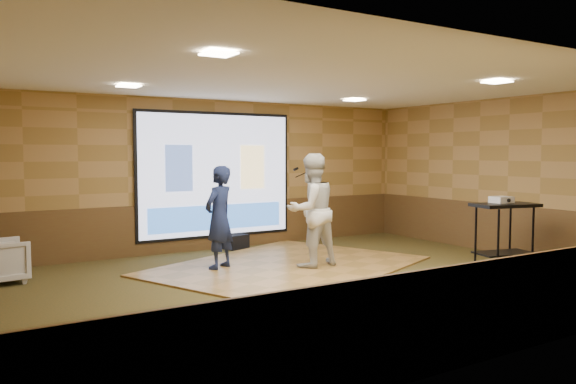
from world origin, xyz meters
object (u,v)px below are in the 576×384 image
projector_screen (217,176)px  av_table (505,222)px  projector (501,200)px  dance_floor (288,266)px  banquet_chair (0,261)px  duffel_bag (236,242)px  mic_stand (312,222)px  player_right (311,210)px  player_left (219,217)px

projector_screen → av_table: (3.25, -4.34, -0.67)m
projector → dance_floor: bearing=152.8°
banquet_chair → dance_floor: bearing=-112.6°
projector → duffel_bag: 5.11m
projector_screen → mic_stand: bearing=-18.3°
dance_floor → av_table: (2.96, -2.07, 0.79)m
projector_screen → player_right: bearing=-77.4°
projector_screen → dance_floor: 2.72m
dance_floor → player_right: bearing=-44.2°
player_right → projector: player_right is taller
player_right → player_left: bearing=-28.5°
av_table → mic_stand: mic_stand is taller
player_right → projector: bearing=144.9°
player_left → av_table: size_ratio=1.54×
projector_screen → player_left: size_ratio=1.95×
av_table → projector_screen: bearing=126.8°
player_right → av_table: player_right is taller
dance_floor → projector: size_ratio=13.49×
av_table → projector: size_ratio=3.43×
banquet_chair → player_left: bearing=-111.5°
projector_screen → player_left: bearing=-113.3°
mic_stand → duffel_bag: (-1.56, 0.44, -0.35)m
projector_screen → banquet_chair: 4.29m
av_table → banquet_chair: size_ratio=1.52×
av_table → duffel_bag: size_ratio=2.39×
player_left → duffel_bag: bearing=-153.9°
dance_floor → duffel_bag: (0.05, 2.09, 0.13)m
player_left → banquet_chair: bearing=-44.8°
dance_floor → mic_stand: bearing=45.8°
player_right → mic_stand: size_ratio=1.15×
duffel_bag → av_table: bearing=-55.0°
projector_screen → av_table: 5.46m
mic_stand → projector: bearing=-84.5°
mic_stand → duffel_bag: mic_stand is taller
dance_floor → av_table: av_table is taller
mic_stand → duffel_bag: 1.66m
dance_floor → duffel_bag: bearing=88.6°
player_right → av_table: size_ratio=1.72×
mic_stand → projector_screen: bearing=146.4°
dance_floor → banquet_chair: size_ratio=5.98×
projector → duffel_bag: size_ratio=0.70×
dance_floor → player_left: player_left is taller
projector → av_table: bearing=-98.6°
player_right → projector: size_ratio=5.88×
projector → mic_stand: bearing=117.0°
projector_screen → player_right: size_ratio=1.74×
projector_screen → banquet_chair: size_ratio=4.55×
mic_stand → banquet_chair: mic_stand is taller
projector_screen → duffel_bag: (0.33, -0.19, -1.33)m
projector_screen → projector: 5.37m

